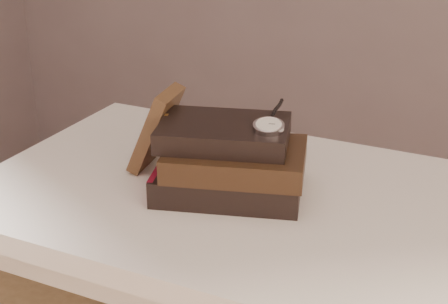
% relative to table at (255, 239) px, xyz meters
% --- Properties ---
extents(table, '(1.00, 0.60, 0.75)m').
position_rel_table_xyz_m(table, '(0.00, 0.00, 0.00)').
color(table, white).
rests_on(table, ground).
extents(book_stack, '(0.30, 0.24, 0.13)m').
position_rel_table_xyz_m(book_stack, '(-0.05, -0.01, 0.15)').
color(book_stack, black).
rests_on(book_stack, table).
extents(journal, '(0.10, 0.11, 0.16)m').
position_rel_table_xyz_m(journal, '(-0.21, 0.02, 0.17)').
color(journal, '#3C2617').
rests_on(journal, table).
extents(pocket_watch, '(0.07, 0.16, 0.02)m').
position_rel_table_xyz_m(pocket_watch, '(0.02, -0.00, 0.23)').
color(pocket_watch, silver).
rests_on(pocket_watch, book_stack).
extents(eyeglasses, '(0.14, 0.15, 0.05)m').
position_rel_table_xyz_m(eyeglasses, '(-0.16, 0.04, 0.16)').
color(eyeglasses, silver).
rests_on(eyeglasses, book_stack).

